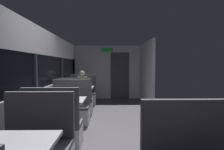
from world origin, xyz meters
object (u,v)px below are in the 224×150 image
Objects in this scene: dining_table_mid_window at (63,104)px; bench_far_window_facing_entry at (83,96)px; bench_mid_window_facing_entry at (70,110)px; bench_far_window_facing_end at (76,104)px; dining_table_far_window at (80,90)px; bench_mid_window_facing_end at (54,130)px; seated_passenger at (82,90)px.

dining_table_mid_window is 2.91m from bench_far_window_facing_entry.
bench_mid_window_facing_entry is 1.00× the size of bench_far_window_facing_end.
dining_table_far_window is (0.00, 2.19, 0.00)m from dining_table_mid_window.
bench_mid_window_facing_end is 2.91m from dining_table_far_window.
bench_mid_window_facing_entry is 1.00× the size of bench_far_window_facing_entry.
bench_far_window_facing_entry is (0.00, 2.19, 0.00)m from bench_mid_window_facing_entry.
bench_mid_window_facing_entry is (0.00, 1.40, 0.00)m from bench_mid_window_facing_end.
bench_mid_window_facing_entry is at bearing 90.00° from bench_mid_window_facing_end.
bench_mid_window_facing_end and bench_mid_window_facing_entry have the same top height.
bench_mid_window_facing_end is 1.00× the size of bench_far_window_facing_entry.
bench_far_window_facing_end is (0.00, 2.19, 0.00)m from bench_mid_window_facing_end.
bench_mid_window_facing_end is at bearing -90.00° from dining_table_mid_window.
seated_passenger is at bearing 90.00° from bench_far_window_facing_end.
bench_mid_window_facing_end is 2.19m from bench_far_window_facing_end.
bench_mid_window_facing_entry and bench_far_window_facing_entry have the same top height.
dining_table_mid_window is 1.52m from bench_far_window_facing_end.
dining_table_mid_window is 0.71× the size of seated_passenger.
bench_mid_window_facing_entry is 1.52m from dining_table_far_window.
dining_table_far_window is at bearing 90.00° from bench_far_window_facing_end.
bench_mid_window_facing_end is 1.40m from bench_mid_window_facing_entry.
dining_table_mid_window is 0.82× the size of bench_mid_window_facing_entry.
bench_far_window_facing_entry reaches higher than dining_table_far_window.
bench_mid_window_facing_end is at bearing -90.00° from seated_passenger.
dining_table_mid_window is 0.82× the size of bench_far_window_facing_entry.
dining_table_mid_window is at bearing -90.00° from seated_passenger.
seated_passenger is (0.00, 2.82, -0.10)m from dining_table_mid_window.
bench_mid_window_facing_entry is 2.19m from bench_far_window_facing_entry.
seated_passenger is (0.00, 1.33, 0.21)m from bench_far_window_facing_end.
bench_mid_window_facing_entry is (0.00, 0.70, -0.31)m from dining_table_mid_window.
bench_far_window_facing_end is at bearing 90.00° from dining_table_mid_window.
bench_far_window_facing_entry is at bearing 90.00° from bench_far_window_facing_end.
bench_far_window_facing_entry is at bearing 90.00° from dining_table_far_window.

